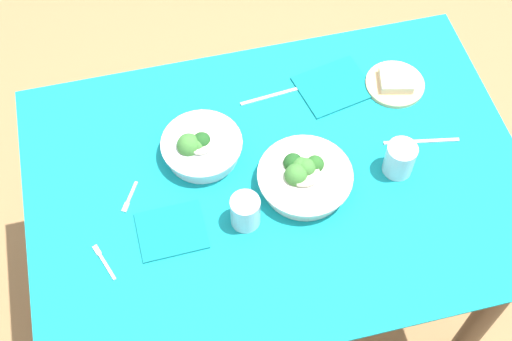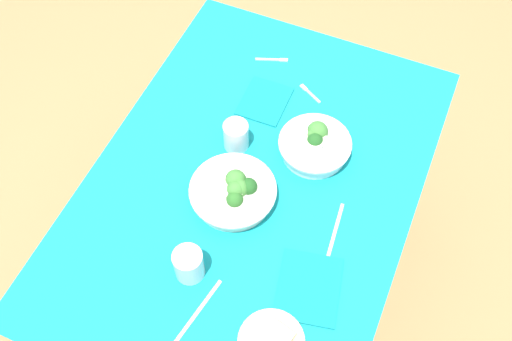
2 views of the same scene
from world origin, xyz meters
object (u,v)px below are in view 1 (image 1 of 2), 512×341
Objects in this scene: broccoli_bowl_near at (304,177)px; fork_by_near_bowl at (129,198)px; water_glass_center at (400,159)px; table_knife_left at (421,141)px; bread_side_plate at (395,83)px; napkin_folded_lower at (334,87)px; napkin_folded_upper at (171,231)px; water_glass_side at (245,211)px; broccoli_bowl_far at (201,147)px; fork_by_far_bowl at (104,261)px; table_knife_right at (273,96)px.

broccoli_bowl_near is 0.46m from fork_by_near_bowl.
table_knife_left is (0.10, 0.07, -0.05)m from water_glass_center.
bread_side_plate is 0.18m from napkin_folded_lower.
broccoli_bowl_near is 0.37m from napkin_folded_upper.
bread_side_plate is 1.01× the size of napkin_folded_upper.
fork_by_near_bowl is at bearing 154.50° from water_glass_side.
bread_side_plate is at bearing 71.54° from water_glass_center.
broccoli_bowl_near is at bearing 111.23° from fork_by_near_bowl.
water_glass_center is (-0.09, -0.28, 0.04)m from bread_side_plate.
broccoli_bowl_far reaches higher than napkin_folded_lower.
napkin_folded_upper reaches higher than fork_by_far_bowl.
broccoli_bowl_far is at bearing -161.56° from napkin_folded_lower.
table_knife_left is at bearing 139.47° from table_knife_right.
broccoli_bowl_near reaches higher than fork_by_far_bowl.
broccoli_bowl_far is at bearing 26.65° from table_knife_right.
bread_side_plate is 0.79m from napkin_folded_upper.
broccoli_bowl_far reaches higher than table_knife_left.
table_knife_right is (0.17, 0.38, -0.05)m from water_glass_side.
napkin_folded_lower is at bearing -81.55° from fork_by_far_bowl.
broccoli_bowl_far reaches higher than fork_by_far_bowl.
broccoli_bowl_far is 0.45m from napkin_folded_lower.
broccoli_bowl_far is 0.61m from bread_side_plate.
water_glass_center reaches higher than table_knife_right.
water_glass_side is 0.20m from napkin_folded_upper.
bread_side_plate is 0.86× the size of napkin_folded_lower.
broccoli_bowl_far is 0.61m from table_knife_left.
napkin_folded_upper is at bearing -175.93° from water_glass_center.
table_knife_right is 1.14× the size of napkin_folded_upper.
napkin_folded_upper is at bearing -96.95° from fork_by_far_bowl.
water_glass_side is 0.45× the size of table_knife_left.
fork_by_far_bowl is at bearing -169.36° from broccoli_bowl_near.
napkin_folded_lower is (0.18, 0.30, -0.03)m from broccoli_bowl_near.
fork_by_near_bowl is at bearing -159.66° from napkin_folded_lower.
napkin_folded_lower is at bearing 59.36° from broccoli_bowl_near.
water_glass_side is at bearing -172.35° from water_glass_center.
napkin_folded_lower is at bearing 33.26° from napkin_folded_upper.
bread_side_plate is 0.36m from table_knife_right.
fork_by_near_bowl is 0.51× the size of napkin_folded_upper.
broccoli_bowl_far is 1.13× the size of table_knife_right.
fork_by_near_bowl is at bearing 126.87° from napkin_folded_upper.
water_glass_center reaches higher than bread_side_plate.
fork_by_far_bowl is at bearing -157.94° from bread_side_plate.
broccoli_bowl_near reaches higher than table_knife_right.
water_glass_side is at bearing -105.95° from fork_by_far_bowl.
napkin_folded_lower is at bearing -43.40° from table_knife_left.
table_knife_right is 0.18m from napkin_folded_lower.
napkin_folded_lower is at bearing 139.23° from fork_by_near_bowl.
water_glass_side is 0.42m from table_knife_right.
broccoli_bowl_far is at bearing -69.74° from fork_by_far_bowl.
water_glass_side is 0.32m from fork_by_near_bowl.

